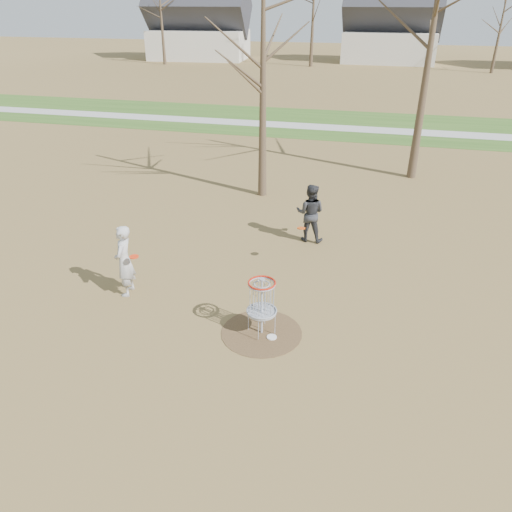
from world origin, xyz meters
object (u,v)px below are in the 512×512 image
(player_throwing, at_px, (310,213))
(player_standing, at_px, (124,261))
(disc_golf_basket, at_px, (262,298))
(disc_grounded, at_px, (272,337))

(player_throwing, bearing_deg, player_standing, 49.14)
(player_standing, relative_size, player_throwing, 1.03)
(disc_golf_basket, bearing_deg, player_throwing, 86.58)
(player_throwing, bearing_deg, disc_golf_basket, 89.08)
(player_standing, bearing_deg, disc_grounded, 67.96)
(disc_grounded, relative_size, disc_golf_basket, 0.16)
(player_standing, height_order, player_throwing, player_standing)
(player_standing, bearing_deg, player_throwing, 128.33)
(player_standing, distance_m, disc_grounded, 4.11)
(player_standing, distance_m, disc_golf_basket, 3.73)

